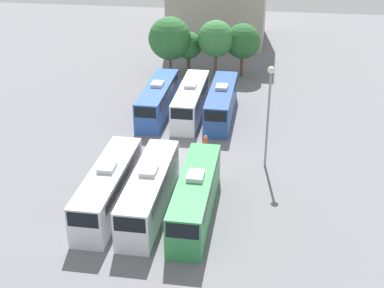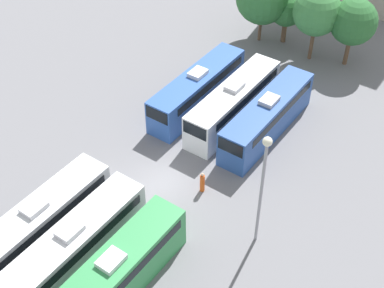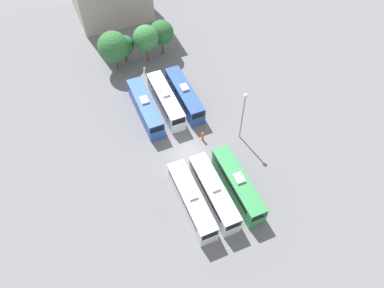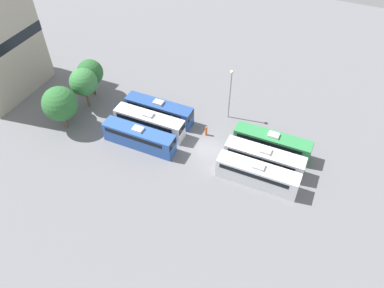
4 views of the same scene
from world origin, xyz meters
TOP-DOWN VIEW (x-y plane):
  - ground_plane at (0.00, 0.00)m, footprint 124.19×124.19m
  - bus_0 at (-3.30, -9.27)m, footprint 2.50×11.47m
  - bus_1 at (-0.08, -9.30)m, footprint 2.50×11.47m
  - bus_2 at (3.47, -9.48)m, footprint 2.50×11.47m
  - bus_3 at (-3.45, 9.29)m, footprint 2.50×11.47m
  - bus_4 at (0.12, 9.47)m, footprint 2.50×11.47m
  - bus_5 at (3.40, 9.44)m, footprint 2.50×11.47m
  - worker_person at (2.85, 0.82)m, footprint 0.36×0.36m
  - light_pole at (8.40, -0.85)m, footprint 0.60×0.60m
  - tree_0 at (-4.60, 22.19)m, footprint 5.45×5.45m
  - tree_1 at (-2.41, 23.36)m, footprint 3.52×3.52m
  - tree_2 at (1.30, 21.99)m, footprint 4.57×4.57m
  - tree_3 at (4.58, 23.07)m, footprint 4.43×4.43m

SIDE VIEW (x-z plane):
  - ground_plane at x=0.00m, z-range 0.00..0.00m
  - worker_person at x=2.85m, z-range -0.06..1.72m
  - bus_0 at x=-3.30m, z-range -0.02..3.54m
  - bus_1 at x=-0.08m, z-range -0.02..3.54m
  - bus_2 at x=3.47m, z-range -0.02..3.54m
  - bus_3 at x=-3.45m, z-range -0.02..3.54m
  - bus_4 at x=0.12m, z-range -0.02..3.54m
  - bus_5 at x=3.40m, z-range -0.02..3.54m
  - tree_1 at x=-2.41m, z-range 0.93..6.39m
  - tree_3 at x=4.58m, z-range 1.18..8.01m
  - tree_0 at x=-4.60m, z-range 1.04..8.59m
  - tree_2 at x=1.30m, z-range 1.38..8.76m
  - light_pole at x=8.40m, z-range 1.50..10.68m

